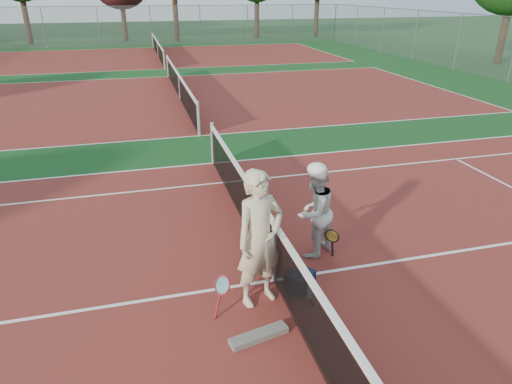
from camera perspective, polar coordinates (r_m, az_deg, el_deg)
The scene contains 17 objects.
ground at distance 7.34m, azimuth 2.28°, elevation -10.99°, with size 130.00×130.00×0.00m, color #103D17.
court_main at distance 7.33m, azimuth 2.28°, elevation -10.97°, with size 23.77×10.97×0.01m, color maroon.
court_far_a at distance 19.77m, azimuth -9.46°, elevation 11.44°, with size 23.77×10.97×0.01m, color maroon.
court_far_b at distance 33.05m, azimuth -12.11°, elevation 16.22°, with size 23.77×10.97×0.01m, color maroon.
net_main at distance 7.06m, azimuth 2.35°, elevation -7.59°, with size 0.10×10.98×1.02m, color black, non-canonical shape.
net_far_a at distance 19.66m, azimuth -9.56°, elevation 12.88°, with size 0.10×10.98×1.02m, color black, non-canonical shape.
net_far_b at distance 32.99m, azimuth -12.19°, elevation 17.09°, with size 0.10×10.98×1.02m, color black, non-canonical shape.
fence_back at distance 39.86m, azimuth -13.01°, elevation 19.58°, with size 32.00×0.06×3.00m, color slate, non-canonical shape.
player_a at distance 6.38m, azimuth 0.47°, elevation -5.91°, with size 0.75×0.49×2.05m, color beige.
player_b at distance 7.68m, azimuth 7.33°, elevation -2.47°, with size 0.78×0.61×1.61m, color silver.
racket_red at distance 6.62m, azimuth -4.19°, elevation -12.58°, with size 0.32×0.27×0.54m, color maroon, non-canonical shape.
racket_black_held at distance 7.79m, azimuth 9.41°, elevation -6.50°, with size 0.19×0.27×0.59m, color black, non-canonical shape.
racket_spare at distance 7.20m, azimuth 5.77°, elevation -11.75°, with size 0.60×0.27×0.03m, color black, non-canonical shape.
sports_bag_navy at distance 7.07m, azimuth 5.70°, elevation -11.09°, with size 0.40×0.27×0.31m, color black.
sports_bag_purple at distance 7.15m, azimuth 4.88°, elevation -10.89°, with size 0.31×0.21×0.25m, color black.
net_cover_canvas at distance 6.28m, azimuth 0.36°, elevation -17.52°, with size 0.81×0.19×0.09m, color #625D58.
water_bottle at distance 6.91m, azimuth 6.78°, elevation -12.14°, with size 0.09×0.09×0.30m, color #C9E6FF.
Camera 1 is at (-1.82, -5.73, 4.21)m, focal length 32.00 mm.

